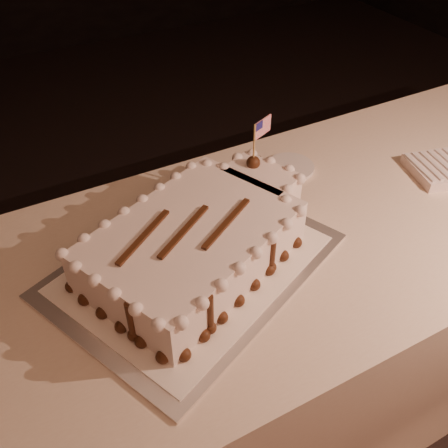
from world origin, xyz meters
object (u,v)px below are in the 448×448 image
banquet_table (298,315)px  side_plate (290,167)px  cake_board (193,265)px  sheet_cake (201,238)px

banquet_table → side_plate: bearing=70.4°
cake_board → sheet_cake: size_ratio=1.01×
banquet_table → cake_board: cake_board is taller
cake_board → side_plate: 0.47m
side_plate → banquet_table: bearing=-109.6°
banquet_table → side_plate: (0.08, 0.22, 0.38)m
banquet_table → cake_board: 0.51m
banquet_table → sheet_cake: size_ratio=3.99×
sheet_cake → side_plate: (0.38, 0.21, -0.06)m
cake_board → sheet_cake: (0.03, 0.01, 0.06)m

